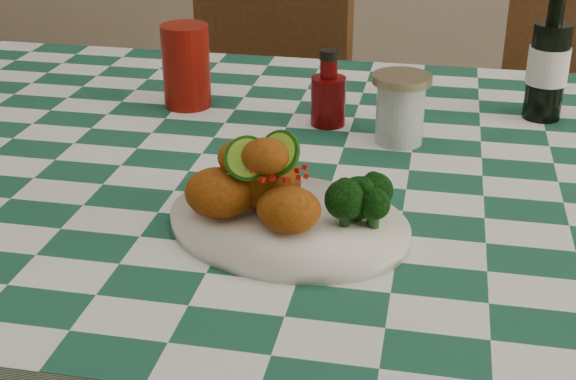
% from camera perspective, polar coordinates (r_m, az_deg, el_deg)
% --- Properties ---
extents(dining_table, '(1.66, 1.06, 0.79)m').
position_cam_1_polar(dining_table, '(1.37, 3.11, -13.35)').
color(dining_table, '#19503B').
rests_on(dining_table, ground).
extents(plate, '(0.36, 0.31, 0.02)m').
position_cam_1_polar(plate, '(0.98, -0.00, -2.43)').
color(plate, white).
rests_on(plate, dining_table).
extents(fried_chicken_pile, '(0.16, 0.12, 0.10)m').
position_cam_1_polar(fried_chicken_pile, '(0.96, -1.44, 0.87)').
color(fried_chicken_pile, '#91480E').
rests_on(fried_chicken_pile, plate).
extents(broccoli_side, '(0.08, 0.08, 0.06)m').
position_cam_1_polar(broccoli_side, '(0.96, 4.83, -0.53)').
color(broccoli_side, black).
rests_on(broccoli_side, plate).
extents(red_tumbler, '(0.10, 0.10, 0.14)m').
position_cam_1_polar(red_tumbler, '(1.38, -7.25, 8.73)').
color(red_tumbler, maroon).
rests_on(red_tumbler, dining_table).
extents(ketchup_bottle, '(0.06, 0.06, 0.12)m').
position_cam_1_polar(ketchup_bottle, '(1.29, 2.89, 7.27)').
color(ketchup_bottle, '#590405').
rests_on(ketchup_bottle, dining_table).
extents(mason_jar, '(0.10, 0.10, 0.11)m').
position_cam_1_polar(mason_jar, '(1.23, 7.98, 5.72)').
color(mason_jar, '#B2BCBA').
rests_on(mason_jar, dining_table).
extents(beer_bottle, '(0.09, 0.09, 0.23)m').
position_cam_1_polar(beer_bottle, '(1.37, 18.14, 9.39)').
color(beer_bottle, black).
rests_on(beer_bottle, dining_table).
extents(wooden_chair_left, '(0.53, 0.55, 0.96)m').
position_cam_1_polar(wooden_chair_left, '(2.02, -3.64, 3.10)').
color(wooden_chair_left, '#472814').
rests_on(wooden_chair_left, ground).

